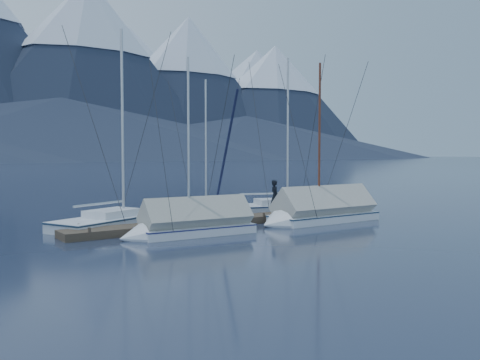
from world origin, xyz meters
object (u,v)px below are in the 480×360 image
Objects in this scene: sailboat_covered_far at (186,226)px; sailboat_open_left at (131,220)px; sailboat_covered_near at (317,214)px; person at (275,196)px; sailboat_open_mid at (213,215)px; sailboat_open_right at (296,209)px.

sailboat_open_left is at bearing 95.40° from sailboat_covered_far.
sailboat_open_left is 9.46m from sailboat_covered_near.
person is (-0.85, 2.37, 0.78)m from sailboat_covered_near.
sailboat_covered_far reaches higher than person.
sailboat_open_left is 1.17× the size of sailboat_covered_near.
sailboat_covered_near reaches higher than person.
sailboat_covered_near is (3.32, -4.75, 0.31)m from sailboat_open_mid.
sailboat_open_left is 1.04× the size of sailboat_open_right.
sailboat_open_mid is 5.63m from sailboat_open_right.
sailboat_open_left is at bearing 86.57° from person.
sailboat_covered_far is (-7.56, 0.15, -0.04)m from sailboat_covered_near.
sailboat_covered_far is at bearing -84.60° from sailboat_open_left.
sailboat_covered_far is 4.74× the size of person.
sailboat_covered_far is at bearing 125.12° from person.
sailboat_open_mid is 0.99× the size of sailboat_covered_far.
sailboat_covered_near is 1.08× the size of sailboat_covered_far.
sailboat_open_right reaches higher than sailboat_covered_near.
sailboat_covered_near reaches higher than sailboat_open_mid.
sailboat_open_left reaches higher than sailboat_covered_near.
sailboat_open_left reaches higher than sailboat_covered_far.
sailboat_covered_near is at bearing -143.35° from person.
person is at bearing -20.27° from sailboat_open_left.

